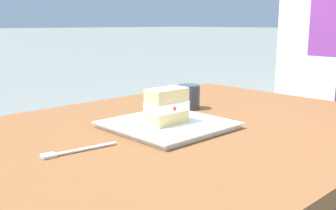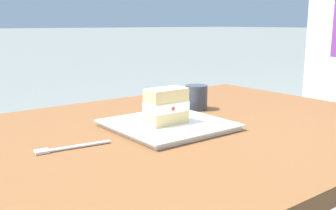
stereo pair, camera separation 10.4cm
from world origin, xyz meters
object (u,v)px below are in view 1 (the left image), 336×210
at_px(patio_table, 168,163).
at_px(coffee_cup, 189,97).
at_px(cake_slice, 167,106).
at_px(dessert_fork, 74,150).
at_px(dessert_plate, 168,125).

distance_m(patio_table, coffee_cup, 0.30).
xyz_separation_m(patio_table, cake_slice, (-0.00, -0.01, 0.15)).
bearing_deg(dessert_fork, cake_slice, 179.63).
distance_m(patio_table, dessert_fork, 0.29).
bearing_deg(dessert_plate, patio_table, 49.93).
distance_m(dessert_plate, coffee_cup, 0.25).
xyz_separation_m(patio_table, dessert_plate, (-0.01, -0.02, 0.10)).
relative_size(patio_table, dessert_fork, 8.22).
height_order(dessert_fork, coffee_cup, coffee_cup).
bearing_deg(patio_table, coffee_cup, -147.80).
distance_m(cake_slice, coffee_cup, 0.26).
bearing_deg(coffee_cup, cake_slice, 31.23).
xyz_separation_m(patio_table, dessert_fork, (0.28, -0.01, 0.10)).
bearing_deg(cake_slice, coffee_cup, -148.77).
bearing_deg(cake_slice, patio_table, 77.15).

